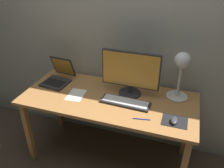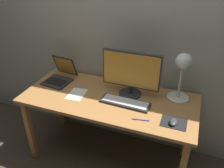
{
  "view_description": "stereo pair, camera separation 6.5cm",
  "coord_description": "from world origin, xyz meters",
  "px_view_note": "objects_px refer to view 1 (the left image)",
  "views": [
    {
      "loc": [
        0.6,
        -1.7,
        1.92
      ],
      "look_at": [
        0.05,
        -0.05,
        0.92
      ],
      "focal_mm": 37.45,
      "sensor_mm": 36.0,
      "label": 1
    },
    {
      "loc": [
        0.66,
        -1.68,
        1.92
      ],
      "look_at": [
        0.05,
        -0.05,
        0.92
      ],
      "focal_mm": 37.45,
      "sensor_mm": 36.0,
      "label": 2
    }
  ],
  "objects_px": {
    "desk_lamp": "(182,68)",
    "mouse": "(174,120)",
    "pen": "(142,119)",
    "monitor": "(131,72)",
    "keyboard_main": "(125,102)",
    "laptop": "(59,75)"
  },
  "relations": [
    {
      "from": "monitor",
      "to": "laptop",
      "type": "relative_size",
      "value": 1.57
    },
    {
      "from": "monitor",
      "to": "keyboard_main",
      "type": "xyz_separation_m",
      "value": [
        0.0,
        -0.16,
        -0.22
      ]
    },
    {
      "from": "monitor",
      "to": "laptop",
      "type": "distance_m",
      "value": 0.77
    },
    {
      "from": "monitor",
      "to": "mouse",
      "type": "distance_m",
      "value": 0.57
    },
    {
      "from": "desk_lamp",
      "to": "pen",
      "type": "distance_m",
      "value": 0.57
    },
    {
      "from": "desk_lamp",
      "to": "mouse",
      "type": "bearing_deg",
      "value": -88.41
    },
    {
      "from": "desk_lamp",
      "to": "pen",
      "type": "height_order",
      "value": "desk_lamp"
    },
    {
      "from": "keyboard_main",
      "to": "desk_lamp",
      "type": "relative_size",
      "value": 1.01
    },
    {
      "from": "keyboard_main",
      "to": "desk_lamp",
      "type": "height_order",
      "value": "desk_lamp"
    },
    {
      "from": "laptop",
      "to": "mouse",
      "type": "height_order",
      "value": "laptop"
    },
    {
      "from": "keyboard_main",
      "to": "laptop",
      "type": "distance_m",
      "value": 0.78
    },
    {
      "from": "keyboard_main",
      "to": "desk_lamp",
      "type": "xyz_separation_m",
      "value": [
        0.42,
        0.25,
        0.29
      ]
    },
    {
      "from": "mouse",
      "to": "desk_lamp",
      "type": "bearing_deg",
      "value": 91.59
    },
    {
      "from": "monitor",
      "to": "laptop",
      "type": "bearing_deg",
      "value": 178.36
    },
    {
      "from": "desk_lamp",
      "to": "mouse",
      "type": "distance_m",
      "value": 0.48
    },
    {
      "from": "mouse",
      "to": "monitor",
      "type": "bearing_deg",
      "value": 145.74
    },
    {
      "from": "laptop",
      "to": "desk_lamp",
      "type": "distance_m",
      "value": 1.21
    },
    {
      "from": "pen",
      "to": "keyboard_main",
      "type": "bearing_deg",
      "value": 136.18
    },
    {
      "from": "monitor",
      "to": "desk_lamp",
      "type": "bearing_deg",
      "value": 11.41
    },
    {
      "from": "monitor",
      "to": "desk_lamp",
      "type": "xyz_separation_m",
      "value": [
        0.43,
        0.09,
        0.07
      ]
    },
    {
      "from": "keyboard_main",
      "to": "laptop",
      "type": "relative_size",
      "value": 1.32
    },
    {
      "from": "keyboard_main",
      "to": "pen",
      "type": "relative_size",
      "value": 3.18
    }
  ]
}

